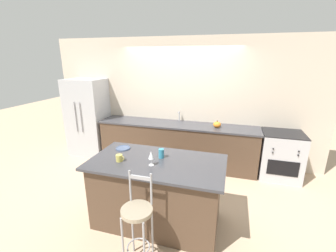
# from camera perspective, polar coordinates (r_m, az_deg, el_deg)

# --- Properties ---
(ground_plane) EXTENTS (18.00, 18.00, 0.00)m
(ground_plane) POSITION_cam_1_polar(r_m,az_deg,el_deg) (4.81, 1.00, -11.20)
(ground_plane) COLOR tan
(wall_back) EXTENTS (6.00, 0.07, 2.70)m
(wall_back) POSITION_cam_1_polar(r_m,az_deg,el_deg) (5.01, 3.23, 6.37)
(wall_back) COLOR beige
(wall_back) RESTS_ON ground_plane
(back_counter) EXTENTS (3.40, 0.69, 0.92)m
(back_counter) POSITION_cam_1_polar(r_m,az_deg,el_deg) (4.95, 2.20, -4.47)
(back_counter) COLOR #4C3828
(back_counter) RESTS_ON ground_plane
(sink_faucet) EXTENTS (0.02, 0.13, 0.22)m
(sink_faucet) POSITION_cam_1_polar(r_m,az_deg,el_deg) (4.95, 2.85, 2.80)
(sink_faucet) COLOR #ADAFB5
(sink_faucet) RESTS_ON back_counter
(kitchen_island) EXTENTS (1.80, 0.97, 0.95)m
(kitchen_island) POSITION_cam_1_polar(r_m,az_deg,el_deg) (3.26, -2.76, -16.36)
(kitchen_island) COLOR #4C3828
(kitchen_island) RESTS_ON ground_plane
(refrigerator) EXTENTS (0.87, 0.69, 1.81)m
(refrigerator) POSITION_cam_1_polar(r_m,az_deg,el_deg) (5.69, -19.61, 2.08)
(refrigerator) COLOR #ADAFB5
(refrigerator) RESTS_ON ground_plane
(oven_range) EXTENTS (0.74, 0.68, 0.92)m
(oven_range) POSITION_cam_1_polar(r_m,az_deg,el_deg) (4.90, 26.65, -6.63)
(oven_range) COLOR #B7B7BC
(oven_range) RESTS_ON ground_plane
(bar_stool_near) EXTENTS (0.34, 0.34, 1.10)m
(bar_stool_near) POSITION_cam_1_polar(r_m,az_deg,el_deg) (2.67, -7.75, -22.44)
(bar_stool_near) COLOR #99999E
(bar_stool_near) RESTS_ON ground_plane
(dinner_plate) EXTENTS (0.22, 0.22, 0.02)m
(dinner_plate) POSITION_cam_1_polar(r_m,az_deg,el_deg) (3.48, -11.35, -5.51)
(dinner_plate) COLOR #425170
(dinner_plate) RESTS_ON kitchen_island
(wine_glass) EXTENTS (0.07, 0.07, 0.19)m
(wine_glass) POSITION_cam_1_polar(r_m,az_deg,el_deg) (2.87, -4.31, -7.46)
(wine_glass) COLOR white
(wine_glass) RESTS_ON kitchen_island
(coffee_mug) EXTENTS (0.12, 0.09, 0.09)m
(coffee_mug) POSITION_cam_1_polar(r_m,az_deg,el_deg) (3.07, -12.25, -7.94)
(coffee_mug) COLOR #C1B251
(coffee_mug) RESTS_ON kitchen_island
(tumbler_cup) EXTENTS (0.08, 0.08, 0.13)m
(tumbler_cup) POSITION_cam_1_polar(r_m,az_deg,el_deg) (3.10, -1.72, -6.97)
(tumbler_cup) COLOR teal
(tumbler_cup) RESTS_ON kitchen_island
(pumpkin_decoration) EXTENTS (0.15, 0.15, 0.14)m
(pumpkin_decoration) POSITION_cam_1_polar(r_m,az_deg,el_deg) (4.62, 12.36, 0.37)
(pumpkin_decoration) COLOR orange
(pumpkin_decoration) RESTS_ON back_counter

